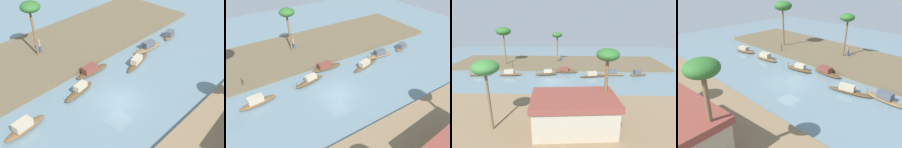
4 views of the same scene
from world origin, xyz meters
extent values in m
plane|color=slate|center=(0.00, 0.00, 0.00)|extent=(73.24, 73.24, 0.00)
cube|color=brown|center=(0.00, -12.93, 0.26)|extent=(47.39, 12.54, 0.53)
ellipsoid|color=brown|center=(1.93, -3.90, 0.27)|extent=(4.35, 1.54, 0.54)
cube|color=tan|center=(1.65, -3.94, 0.84)|extent=(1.62, 0.97, 0.60)
cylinder|color=brown|center=(3.78, -3.60, 0.69)|extent=(0.07, 0.07, 0.42)
ellipsoid|color=brown|center=(-15.81, -4.27, 0.18)|extent=(3.49, 1.70, 0.36)
cube|color=#4C515B|center=(-15.57, -4.21, 0.71)|extent=(1.45, 1.14, 0.71)
cylinder|color=brown|center=(-14.37, -3.94, 0.61)|extent=(0.07, 0.07, 0.59)
ellipsoid|color=brown|center=(-7.03, -3.16, 0.18)|extent=(5.39, 2.15, 0.35)
cube|color=tan|center=(-6.72, -3.08, 0.69)|extent=(1.94, 1.21, 0.68)
ellipsoid|color=brown|center=(8.86, -3.48, 0.23)|extent=(4.52, 1.51, 0.46)
cube|color=tan|center=(9.06, -3.46, 0.80)|extent=(1.84, 1.13, 0.69)
ellipsoid|color=brown|center=(-10.66, -4.34, 0.18)|extent=(4.93, 1.59, 0.37)
cube|color=#4C515B|center=(-10.78, -4.32, 0.77)|extent=(1.78, 1.05, 0.80)
cylinder|color=brown|center=(-8.54, -4.57, 0.61)|extent=(0.07, 0.07, 0.57)
ellipsoid|color=brown|center=(-1.84, -5.78, 0.19)|extent=(4.65, 1.44, 0.38)
cube|color=brown|center=(-1.45, -5.79, 0.73)|extent=(1.83, 1.15, 0.69)
cylinder|color=#33477A|center=(-0.23, -13.46, 0.94)|extent=(0.46, 0.46, 0.83)
cube|color=gray|center=(-0.23, -13.46, 1.69)|extent=(0.36, 0.42, 0.66)
sphere|color=tan|center=(-0.23, -13.46, 2.13)|extent=(0.23, 0.23, 0.23)
cylinder|color=brown|center=(0.40, -13.25, 3.40)|extent=(0.29, 0.75, 5.76)
ellipsoid|color=#2D6628|center=(0.40, -13.25, 6.74)|extent=(2.34, 2.34, 1.29)
camera|label=1|loc=(18.28, 15.79, 19.42)|focal=48.43mm
camera|label=2|loc=(11.85, 18.14, 17.40)|focal=35.64mm
camera|label=3|loc=(-2.73, 32.43, 11.74)|focal=31.65mm
camera|label=4|loc=(-19.26, 18.82, 13.02)|focal=36.96mm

